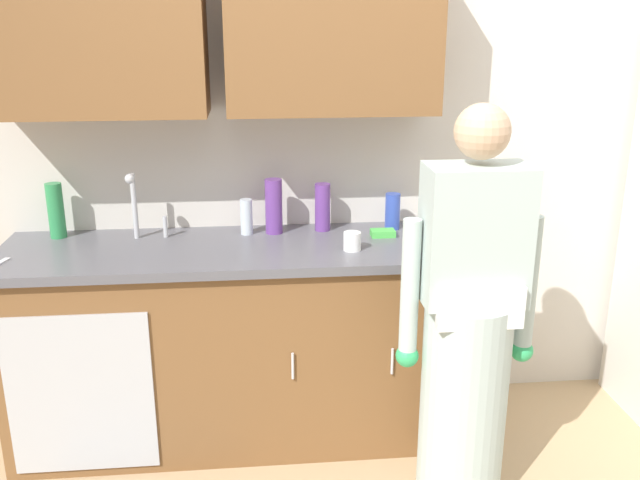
# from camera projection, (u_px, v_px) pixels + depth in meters

# --- Properties ---
(kitchen_wall_with_uppers) EXTENTS (4.80, 0.44, 2.70)m
(kitchen_wall_with_uppers) POSITION_uv_depth(u_px,v_px,m) (310.00, 114.00, 3.22)
(kitchen_wall_with_uppers) COLOR beige
(kitchen_wall_with_uppers) RESTS_ON ground
(counter_cabinet) EXTENTS (1.90, 0.62, 0.90)m
(counter_cabinet) POSITION_uv_depth(u_px,v_px,m) (227.00, 346.00, 3.21)
(counter_cabinet) COLOR brown
(counter_cabinet) RESTS_ON ground
(countertop) EXTENTS (1.96, 0.66, 0.04)m
(countertop) POSITION_uv_depth(u_px,v_px,m) (223.00, 250.00, 3.07)
(countertop) COLOR #595960
(countertop) RESTS_ON counter_cabinet
(sink) EXTENTS (0.50, 0.36, 0.35)m
(sink) POSITION_uv_depth(u_px,v_px,m) (142.00, 251.00, 3.04)
(sink) COLOR #B7BABF
(sink) RESTS_ON counter_cabinet
(person_at_sink) EXTENTS (0.55, 0.34, 1.62)m
(person_at_sink) POSITION_uv_depth(u_px,v_px,m) (467.00, 346.00, 2.68)
(person_at_sink) COLOR white
(person_at_sink) RESTS_ON ground
(bottle_cleaner_spray) EXTENTS (0.07, 0.07, 0.22)m
(bottle_cleaner_spray) POSITION_uv_depth(u_px,v_px,m) (323.00, 207.00, 3.26)
(bottle_cleaner_spray) COLOR #66388C
(bottle_cleaner_spray) RESTS_ON countertop
(bottle_dish_liquid) EXTENTS (0.06, 0.06, 0.17)m
(bottle_dish_liquid) POSITION_uv_depth(u_px,v_px,m) (246.00, 217.00, 3.20)
(bottle_dish_liquid) COLOR silver
(bottle_dish_liquid) RESTS_ON countertop
(bottle_water_tall) EXTENTS (0.08, 0.08, 0.26)m
(bottle_water_tall) POSITION_uv_depth(u_px,v_px,m) (274.00, 206.00, 3.21)
(bottle_water_tall) COLOR #66388C
(bottle_water_tall) RESTS_ON countertop
(bottle_soap) EXTENTS (0.07, 0.07, 0.25)m
(bottle_soap) POSITION_uv_depth(u_px,v_px,m) (56.00, 211.00, 3.14)
(bottle_soap) COLOR #2D8C4C
(bottle_soap) RESTS_ON countertop
(bottle_water_short) EXTENTS (0.07, 0.07, 0.17)m
(bottle_water_short) POSITION_uv_depth(u_px,v_px,m) (393.00, 211.00, 3.28)
(bottle_water_short) COLOR #334CB2
(bottle_water_short) RESTS_ON countertop
(cup_by_sink) EXTENTS (0.08, 0.08, 0.08)m
(cup_by_sink) POSITION_uv_depth(u_px,v_px,m) (352.00, 241.00, 2.99)
(cup_by_sink) COLOR white
(cup_by_sink) RESTS_ON countertop
(sponge) EXTENTS (0.11, 0.07, 0.03)m
(sponge) POSITION_uv_depth(u_px,v_px,m) (383.00, 233.00, 3.19)
(sponge) COLOR #4CBF4C
(sponge) RESTS_ON countertop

